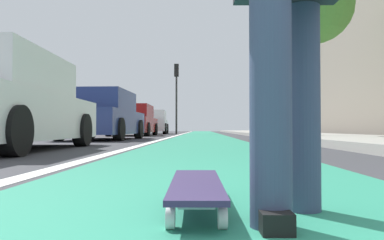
% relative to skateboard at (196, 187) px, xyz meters
% --- Properties ---
extents(ground_plane, '(80.00, 80.00, 0.00)m').
position_rel_skateboard_xyz_m(ground_plane, '(9.13, -0.07, -0.09)').
color(ground_plane, '#38383D').
extents(bike_lane_paint, '(56.00, 2.20, 0.00)m').
position_rel_skateboard_xyz_m(bike_lane_paint, '(23.13, -0.07, -0.09)').
color(bike_lane_paint, '#288466').
rests_on(bike_lane_paint, ground).
extents(lane_stripe_white, '(52.00, 0.16, 0.01)m').
position_rel_skateboard_xyz_m(lane_stripe_white, '(19.13, 1.18, -0.09)').
color(lane_stripe_white, silver).
rests_on(lane_stripe_white, ground).
extents(sidewalk_curb, '(52.00, 3.20, 0.14)m').
position_rel_skateboard_xyz_m(sidewalk_curb, '(17.13, -3.76, -0.02)').
color(sidewalk_curb, '#9E9B93').
rests_on(sidewalk_curb, ground).
extents(building_facade, '(40.00, 1.20, 10.16)m').
position_rel_skateboard_xyz_m(building_facade, '(21.13, -6.49, 4.98)').
color(building_facade, gray).
rests_on(building_facade, ground).
extents(skateboard, '(0.84, 0.22, 0.11)m').
position_rel_skateboard_xyz_m(skateboard, '(0.00, 0.00, 0.00)').
color(skateboard, white).
rests_on(skateboard, ground).
extents(parked_car_mid, '(4.37, 1.99, 1.47)m').
position_rel_skateboard_xyz_m(parked_car_mid, '(10.00, 2.99, 0.61)').
color(parked_car_mid, navy).
rests_on(parked_car_mid, ground).
extents(parked_car_far, '(4.48, 1.96, 1.47)m').
position_rel_skateboard_xyz_m(parked_car_far, '(16.71, 3.25, 0.61)').
color(parked_car_far, maroon).
rests_on(parked_car_far, ground).
extents(parked_car_end, '(4.29, 1.98, 1.49)m').
position_rel_skateboard_xyz_m(parked_car_end, '(22.83, 3.09, 0.63)').
color(parked_car_end, silver).
rests_on(parked_car_end, ground).
extents(traffic_light, '(0.33, 0.28, 4.46)m').
position_rel_skateboard_xyz_m(traffic_light, '(22.77, 1.58, 2.98)').
color(traffic_light, '#2D2D2D').
rests_on(traffic_light, ground).
extents(street_tree_mid, '(2.24, 2.24, 5.08)m').
position_rel_skateboard_xyz_m(street_tree_mid, '(9.72, -3.36, 3.82)').
color(street_tree_mid, brown).
rests_on(street_tree_mid, ground).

